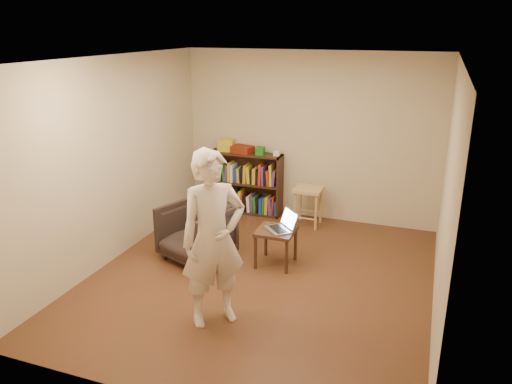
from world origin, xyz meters
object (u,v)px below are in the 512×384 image
(side_table, at_px, (276,235))
(laptop, at_px, (282,225))
(armchair, at_px, (196,232))
(bookshelf, at_px, (246,186))
(stool, at_px, (308,195))
(person, at_px, (213,239))

(side_table, relative_size, laptop, 1.02)
(laptop, bearing_deg, armchair, -123.20)
(bookshelf, distance_m, stool, 1.13)
(armchair, bearing_deg, stool, 77.28)
(stool, bearing_deg, laptop, -89.20)
(bookshelf, height_order, stool, bookshelf)
(bookshelf, xyz_separation_m, side_table, (1.05, -1.67, -0.04))
(stool, relative_size, person, 0.33)
(bookshelf, xyz_separation_m, armchair, (0.02, -1.86, -0.07))
(laptop, bearing_deg, side_table, -110.30)
(stool, relative_size, armchair, 0.74)
(stool, height_order, person, person)
(stool, relative_size, side_table, 1.24)
(side_table, height_order, laptop, laptop)
(bookshelf, height_order, person, person)
(stool, xyz_separation_m, laptop, (0.02, -1.41, 0.06))
(armchair, bearing_deg, side_table, 31.20)
(armchair, height_order, laptop, armchair)
(stool, distance_m, person, 2.92)
(stool, bearing_deg, armchair, -123.72)
(person, bearing_deg, side_table, 38.61)
(armchair, relative_size, person, 0.44)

